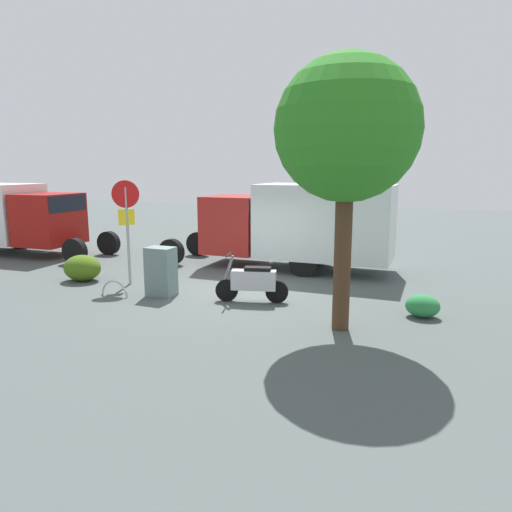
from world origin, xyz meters
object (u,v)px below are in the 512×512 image
object	(u,v)px
street_tree	(347,131)
bike_rack_hoop	(115,296)
utility_cabinet	(161,272)
motorcycle	(253,282)
box_truck_far	(9,214)
box_truck_near	(295,222)
stop_sign	(127,216)

from	to	relation	value
street_tree	bike_rack_hoop	distance (m)	7.16
bike_rack_hoop	utility_cabinet	bearing A→B (deg)	-157.49
motorcycle	utility_cabinet	distance (m)	2.47
box_truck_far	bike_rack_hoop	size ratio (longest dim) A/B	8.52
utility_cabinet	motorcycle	bearing A→B (deg)	-175.14
street_tree	bike_rack_hoop	world-z (taller)	street_tree
box_truck_near	motorcycle	bearing A→B (deg)	92.64
stop_sign	street_tree	xyz separation A→B (m)	(-6.30, 1.81, 2.00)
stop_sign	utility_cabinet	world-z (taller)	stop_sign
stop_sign	bike_rack_hoop	bearing A→B (deg)	106.61
motorcycle	stop_sign	xyz separation A→B (m)	(3.95, -0.56, 1.44)
box_truck_far	street_tree	size ratio (longest dim) A/B	1.34
street_tree	bike_rack_hoop	size ratio (longest dim) A/B	6.36
box_truck_near	stop_sign	bearing A→B (deg)	44.72
box_truck_near	box_truck_far	bearing A→B (deg)	6.54
box_truck_near	utility_cabinet	world-z (taller)	box_truck_near
stop_sign	bike_rack_hoop	size ratio (longest dim) A/B	3.46
box_truck_near	bike_rack_hoop	size ratio (longest dim) A/B	9.08
stop_sign	street_tree	size ratio (longest dim) A/B	0.54
street_tree	bike_rack_hoop	bearing A→B (deg)	-5.59
box_truck_near	stop_sign	distance (m)	5.33
bike_rack_hoop	box_truck_far	bearing A→B (deg)	-27.56
box_truck_near	bike_rack_hoop	world-z (taller)	box_truck_near
box_truck_near	box_truck_far	xyz separation A→B (m)	(11.19, 0.83, -0.03)
box_truck_near	utility_cabinet	size ratio (longest dim) A/B	6.07
motorcycle	box_truck_near	bearing A→B (deg)	-101.73
motorcycle	stop_sign	distance (m)	4.24
box_truck_near	utility_cabinet	distance (m)	5.07
box_truck_far	street_tree	world-z (taller)	street_tree
utility_cabinet	street_tree	bearing A→B (deg)	167.73
box_truck_near	box_truck_far	distance (m)	11.22
motorcycle	box_truck_far	bearing A→B (deg)	-28.53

